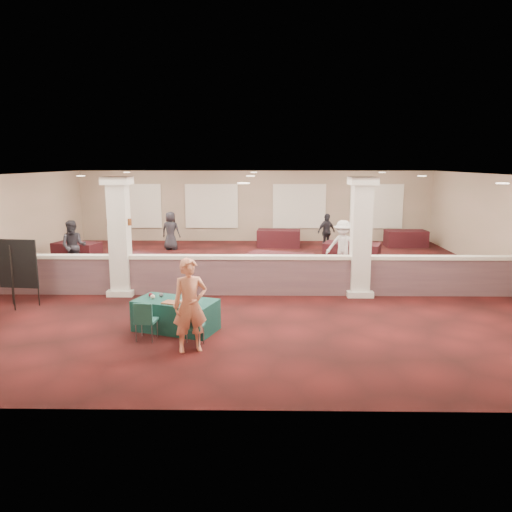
{
  "coord_description": "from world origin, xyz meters",
  "views": [
    {
      "loc": [
        0.4,
        -14.77,
        3.6
      ],
      "look_at": [
        0.2,
        -2.0,
        1.18
      ],
      "focal_mm": 35.0,
      "sensor_mm": 36.0,
      "label": 1
    }
  ],
  "objects_px": {
    "far_table_front_right": "(352,254)",
    "attendee_c": "(326,232)",
    "conf_chair_side": "(145,318)",
    "attendee_a": "(74,246)",
    "far_table_back_left": "(77,252)",
    "attendee_b": "(343,246)",
    "easel_board": "(18,265)",
    "far_table_back_center": "(279,238)",
    "far_table_front_left": "(145,267)",
    "far_table_front_center": "(279,267)",
    "conf_chair_main": "(191,323)",
    "woman": "(190,305)",
    "far_table_back_right": "(406,239)",
    "near_table": "(176,315)",
    "attendee_d": "(171,231)"
  },
  "relations": [
    {
      "from": "conf_chair_main",
      "to": "far_table_front_right",
      "type": "relative_size",
      "value": 0.44
    },
    {
      "from": "far_table_front_center",
      "to": "far_table_back_center",
      "type": "relative_size",
      "value": 1.09
    },
    {
      "from": "woman",
      "to": "far_table_front_left",
      "type": "distance_m",
      "value": 6.4
    },
    {
      "from": "woman",
      "to": "attendee_d",
      "type": "bearing_deg",
      "value": 84.23
    },
    {
      "from": "conf_chair_side",
      "to": "far_table_back_center",
      "type": "height_order",
      "value": "conf_chair_side"
    },
    {
      "from": "conf_chair_side",
      "to": "attendee_a",
      "type": "xyz_separation_m",
      "value": [
        -3.87,
        6.44,
        0.38
      ]
    },
    {
      "from": "far_table_front_right",
      "to": "attendee_d",
      "type": "height_order",
      "value": "attendee_d"
    },
    {
      "from": "conf_chair_side",
      "to": "attendee_d",
      "type": "xyz_separation_m",
      "value": [
        -1.44,
        10.69,
        0.31
      ]
    },
    {
      "from": "near_table",
      "to": "far_table_front_center",
      "type": "relative_size",
      "value": 0.88
    },
    {
      "from": "woman",
      "to": "attendee_c",
      "type": "distance_m",
      "value": 11.89
    },
    {
      "from": "conf_chair_main",
      "to": "far_table_front_right",
      "type": "distance_m",
      "value": 9.27
    },
    {
      "from": "conf_chair_main",
      "to": "far_table_front_center",
      "type": "bearing_deg",
      "value": 80.29
    },
    {
      "from": "easel_board",
      "to": "far_table_front_left",
      "type": "xyz_separation_m",
      "value": [
        2.39,
        3.12,
        -0.72
      ]
    },
    {
      "from": "conf_chair_side",
      "to": "attendee_a",
      "type": "distance_m",
      "value": 7.52
    },
    {
      "from": "far_table_front_right",
      "to": "attendee_c",
      "type": "relative_size",
      "value": 1.26
    },
    {
      "from": "conf_chair_main",
      "to": "far_table_back_right",
      "type": "relative_size",
      "value": 0.49
    },
    {
      "from": "far_table_front_center",
      "to": "attendee_a",
      "type": "distance_m",
      "value": 6.85
    },
    {
      "from": "far_table_front_center",
      "to": "attendee_a",
      "type": "bearing_deg",
      "value": 171.42
    },
    {
      "from": "far_table_front_center",
      "to": "conf_chair_side",
      "type": "bearing_deg",
      "value": -118.06
    },
    {
      "from": "near_table",
      "to": "far_table_back_center",
      "type": "distance_m",
      "value": 11.1
    },
    {
      "from": "near_table",
      "to": "attendee_b",
      "type": "bearing_deg",
      "value": 72.02
    },
    {
      "from": "far_table_front_left",
      "to": "attendee_b",
      "type": "height_order",
      "value": "attendee_b"
    },
    {
      "from": "far_table_back_right",
      "to": "attendee_c",
      "type": "bearing_deg",
      "value": -165.11
    },
    {
      "from": "far_table_front_center",
      "to": "attendee_d",
      "type": "relative_size",
      "value": 1.25
    },
    {
      "from": "far_table_back_center",
      "to": "attendee_b",
      "type": "height_order",
      "value": "attendee_b"
    },
    {
      "from": "conf_chair_main",
      "to": "far_table_front_left",
      "type": "height_order",
      "value": "conf_chair_main"
    },
    {
      "from": "far_table_front_left",
      "to": "far_table_front_center",
      "type": "relative_size",
      "value": 0.95
    },
    {
      "from": "attendee_a",
      "to": "attendee_b",
      "type": "distance_m",
      "value": 8.88
    },
    {
      "from": "attendee_b",
      "to": "easel_board",
      "type": "bearing_deg",
      "value": -133.99
    },
    {
      "from": "far_table_front_left",
      "to": "far_table_front_right",
      "type": "relative_size",
      "value": 0.98
    },
    {
      "from": "conf_chair_main",
      "to": "far_table_back_center",
      "type": "bearing_deg",
      "value": 88.54
    },
    {
      "from": "attendee_b",
      "to": "conf_chair_main",
      "type": "bearing_deg",
      "value": -100.14
    },
    {
      "from": "far_table_back_right",
      "to": "far_table_back_left",
      "type": "bearing_deg",
      "value": -165.76
    },
    {
      "from": "conf_chair_main",
      "to": "far_table_front_center",
      "type": "height_order",
      "value": "conf_chair_main"
    },
    {
      "from": "far_table_front_center",
      "to": "attendee_c",
      "type": "bearing_deg",
      "value": 68.38
    },
    {
      "from": "far_table_front_center",
      "to": "attendee_c",
      "type": "distance_m",
      "value": 5.67
    },
    {
      "from": "attendee_a",
      "to": "far_table_back_right",
      "type": "bearing_deg",
      "value": 14.8
    },
    {
      "from": "far_table_front_center",
      "to": "far_table_back_right",
      "type": "distance_m",
      "value": 8.37
    },
    {
      "from": "attendee_b",
      "to": "far_table_front_center",
      "type": "bearing_deg",
      "value": -131.66
    },
    {
      "from": "conf_chair_main",
      "to": "far_table_back_left",
      "type": "distance_m",
      "value": 10.3
    },
    {
      "from": "far_table_front_left",
      "to": "far_table_front_right",
      "type": "bearing_deg",
      "value": 18.57
    },
    {
      "from": "easel_board",
      "to": "attendee_b",
      "type": "height_order",
      "value": "easel_board"
    },
    {
      "from": "attendee_c",
      "to": "conf_chair_side",
      "type": "bearing_deg",
      "value": -149.54
    },
    {
      "from": "conf_chair_side",
      "to": "far_table_back_left",
      "type": "height_order",
      "value": "conf_chair_side"
    },
    {
      "from": "woman",
      "to": "far_table_back_left",
      "type": "xyz_separation_m",
      "value": [
        -5.5,
        8.85,
        -0.57
      ]
    },
    {
      "from": "far_table_front_right",
      "to": "attendee_b",
      "type": "xyz_separation_m",
      "value": [
        -0.5,
        -1.13,
        0.47
      ]
    },
    {
      "from": "conf_chair_main",
      "to": "conf_chair_side",
      "type": "xyz_separation_m",
      "value": [
        -1.0,
        0.4,
        -0.02
      ]
    },
    {
      "from": "woman",
      "to": "attendee_b",
      "type": "bearing_deg",
      "value": 42.53
    },
    {
      "from": "far_table_back_center",
      "to": "far_table_back_right",
      "type": "xyz_separation_m",
      "value": [
        5.47,
        0.15,
        -0.02
      ]
    },
    {
      "from": "far_table_front_right",
      "to": "attendee_c",
      "type": "bearing_deg",
      "value": 100.29
    }
  ]
}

